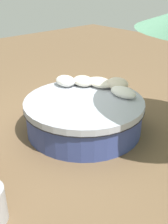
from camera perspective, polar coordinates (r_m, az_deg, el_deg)
ground_plane at (r=4.83m, az=0.00°, el=-3.56°), size 16.00×16.00×0.00m
round_bed at (r=4.69m, az=0.00°, el=-0.53°), size 2.01×2.01×0.56m
throw_pillow_0 at (r=4.71m, az=8.09°, el=4.07°), size 0.50×0.29×0.16m
throw_pillow_1 at (r=5.00m, az=6.92°, el=5.81°), size 0.41×0.36×0.21m
throw_pillow_2 at (r=5.12m, az=3.29°, el=6.12°), size 0.53×0.36×0.16m
throw_pillow_3 at (r=5.16m, az=-0.15°, el=6.43°), size 0.43×0.34×0.18m
throw_pillow_4 at (r=5.15m, az=-3.83°, el=6.43°), size 0.41×0.32×0.19m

